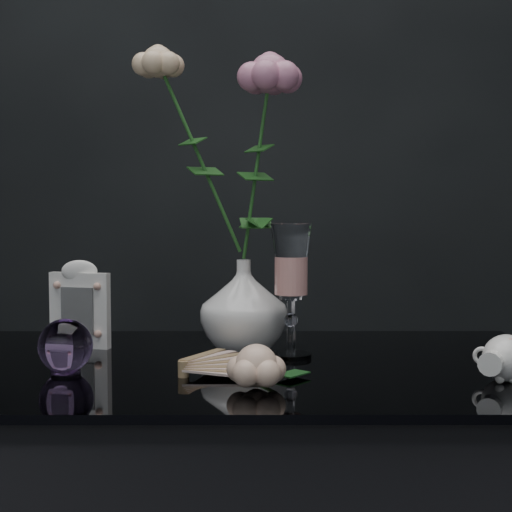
{
  "coord_description": "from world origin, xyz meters",
  "views": [
    {
      "loc": [
        0.06,
        -1.12,
        1.01
      ],
      "look_at": [
        0.06,
        0.08,
        0.92
      ],
      "focal_mm": 55.0,
      "sensor_mm": 36.0,
      "label": 1
    }
  ],
  "objects_px": {
    "loose_rose": "(256,366)",
    "vase": "(244,305)",
    "wine_glass": "(291,291)",
    "picture_frame": "(80,304)",
    "pearl_jar": "(506,356)",
    "paperweight": "(65,346)"
  },
  "relations": [
    {
      "from": "loose_rose",
      "to": "vase",
      "type": "bearing_deg",
      "value": 75.87
    },
    {
      "from": "wine_glass",
      "to": "picture_frame",
      "type": "bearing_deg",
      "value": 166.45
    },
    {
      "from": "vase",
      "to": "loose_rose",
      "type": "distance_m",
      "value": 0.27
    },
    {
      "from": "wine_glass",
      "to": "pearl_jar",
      "type": "relative_size",
      "value": 0.9
    },
    {
      "from": "wine_glass",
      "to": "paperweight",
      "type": "distance_m",
      "value": 0.35
    },
    {
      "from": "vase",
      "to": "pearl_jar",
      "type": "xyz_separation_m",
      "value": [
        0.36,
        -0.22,
        -0.04
      ]
    },
    {
      "from": "vase",
      "to": "loose_rose",
      "type": "bearing_deg",
      "value": -85.66
    },
    {
      "from": "picture_frame",
      "to": "pearl_jar",
      "type": "distance_m",
      "value": 0.68
    },
    {
      "from": "picture_frame",
      "to": "paperweight",
      "type": "bearing_deg",
      "value": -68.29
    },
    {
      "from": "paperweight",
      "to": "pearl_jar",
      "type": "bearing_deg",
      "value": -4.33
    },
    {
      "from": "wine_glass",
      "to": "picture_frame",
      "type": "xyz_separation_m",
      "value": [
        -0.35,
        0.08,
        -0.03
      ]
    },
    {
      "from": "wine_glass",
      "to": "pearl_jar",
      "type": "height_order",
      "value": "wine_glass"
    },
    {
      "from": "pearl_jar",
      "to": "picture_frame",
      "type": "bearing_deg",
      "value": -173.5
    },
    {
      "from": "pearl_jar",
      "to": "paperweight",
      "type": "bearing_deg",
      "value": -157.13
    },
    {
      "from": "picture_frame",
      "to": "paperweight",
      "type": "height_order",
      "value": "picture_frame"
    },
    {
      "from": "vase",
      "to": "wine_glass",
      "type": "height_order",
      "value": "wine_glass"
    },
    {
      "from": "vase",
      "to": "pearl_jar",
      "type": "relative_size",
      "value": 0.64
    },
    {
      "from": "vase",
      "to": "wine_glass",
      "type": "distance_m",
      "value": 0.1
    },
    {
      "from": "wine_glass",
      "to": "vase",
      "type": "bearing_deg",
      "value": 141.39
    },
    {
      "from": "vase",
      "to": "pearl_jar",
      "type": "height_order",
      "value": "vase"
    },
    {
      "from": "vase",
      "to": "picture_frame",
      "type": "distance_m",
      "value": 0.27
    },
    {
      "from": "loose_rose",
      "to": "pearl_jar",
      "type": "relative_size",
      "value": 0.74
    }
  ]
}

